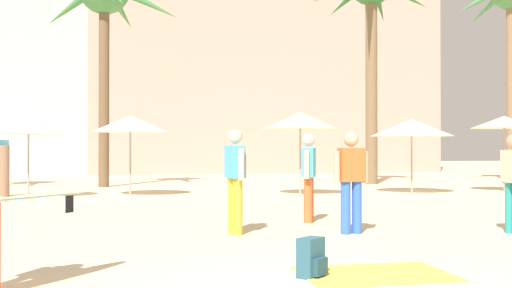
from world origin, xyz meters
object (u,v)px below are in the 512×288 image
object	(u,v)px
cafe_umbrella_3	(504,122)
person_mid_left	(351,178)
palm_tree_far_right	(371,4)
cafe_umbrella_1	(29,126)
person_far_right	(235,176)
beach_towel	(375,274)
palm_tree_far_left	(511,5)
palm_tree_right	(104,1)
cafe_umbrella_4	(130,124)
person_mid_right	(309,174)
cafe_umbrella_5	(300,120)
cafe_umbrella_2	(412,128)
backpack	(312,258)

from	to	relation	value
cafe_umbrella_3	person_mid_left	world-z (taller)	cafe_umbrella_3
palm_tree_far_right	cafe_umbrella_1	world-z (taller)	palm_tree_far_right
person_mid_left	person_far_right	world-z (taller)	person_far_right
beach_towel	cafe_umbrella_1	bearing A→B (deg)	113.23
palm_tree_far_left	palm_tree_right	size ratio (longest dim) A/B	1.09
beach_towel	person_mid_left	bearing A→B (deg)	72.78
cafe_umbrella_1	cafe_umbrella_4	xyz separation A→B (m)	(2.80, 0.07, 0.08)
palm_tree_far_left	palm_tree_right	world-z (taller)	palm_tree_far_left
person_mid_right	cafe_umbrella_5	bearing A→B (deg)	-80.14
cafe_umbrella_4	beach_towel	xyz separation A→B (m)	(2.33, -12.02, -2.10)
cafe_umbrella_4	person_mid_right	xyz separation A→B (m)	(3.10, -7.29, -1.20)
beach_towel	person_far_right	size ratio (longest dim) A/B	0.95
palm_tree_far_right	cafe_umbrella_3	world-z (taller)	palm_tree_far_right
palm_tree_far_left	cafe_umbrella_2	xyz separation A→B (m)	(-6.81, -4.59, -5.24)
cafe_umbrella_3	person_far_right	size ratio (longest dim) A/B	1.44
palm_tree_far_left	person_far_right	xyz separation A→B (m)	(-13.89, -12.35, -6.35)
palm_tree_far_left	cafe_umbrella_3	size ratio (longest dim) A/B	3.66
beach_towel	person_far_right	xyz separation A→B (m)	(-0.88, 3.45, 0.92)
palm_tree_right	person_mid_left	bearing A→B (deg)	-73.11
palm_tree_far_left	person_mid_right	distance (m)	17.69
palm_tree_right	beach_towel	xyz separation A→B (m)	(3.17, -16.66, -6.74)
cafe_umbrella_2	person_mid_right	distance (m)	8.53
palm_tree_far_left	person_far_right	bearing A→B (deg)	-138.35
cafe_umbrella_3	cafe_umbrella_5	world-z (taller)	cafe_umbrella_5
palm_tree_far_right	cafe_umbrella_2	world-z (taller)	palm_tree_far_right
person_mid_left	cafe_umbrella_4	bearing A→B (deg)	15.19
backpack	person_far_right	bearing A→B (deg)	142.68
cafe_umbrella_3	cafe_umbrella_4	world-z (taller)	cafe_umbrella_3
cafe_umbrella_3	backpack	world-z (taller)	cafe_umbrella_3
backpack	person_mid_right	xyz separation A→B (m)	(1.49, 4.71, 0.70)
palm_tree_right	person_mid_right	distance (m)	13.86
cafe_umbrella_2	backpack	bearing A→B (deg)	-121.71
palm_tree_far_left	beach_towel	bearing A→B (deg)	-129.47
palm_tree_far_left	beach_towel	distance (m)	21.72
cafe_umbrella_2	person_far_right	size ratio (longest dim) A/B	1.52
cafe_umbrella_2	cafe_umbrella_1	bearing A→B (deg)	176.28
cafe_umbrella_4	person_far_right	distance (m)	8.77
palm_tree_far_right	backpack	world-z (taller)	palm_tree_far_right
cafe_umbrella_4	beach_towel	size ratio (longest dim) A/B	1.47
cafe_umbrella_4	person_mid_right	bearing A→B (deg)	-66.94
cafe_umbrella_5	person_mid_left	size ratio (longest dim) A/B	1.51
palm_tree_right	backpack	distance (m)	18.05
cafe_umbrella_5	person_far_right	world-z (taller)	cafe_umbrella_5
palm_tree_far_left	palm_tree_right	xyz separation A→B (m)	(-16.19, 0.86, -0.52)
cafe_umbrella_2	backpack	size ratio (longest dim) A/B	6.08
cafe_umbrella_3	palm_tree_far_left	bearing A→B (deg)	52.25
cafe_umbrella_3	cafe_umbrella_4	bearing A→B (deg)	175.47
palm_tree_far_left	beach_towel	xyz separation A→B (m)	(-13.01, -15.80, -7.26)
palm_tree_right	person_far_right	bearing A→B (deg)	-80.15
beach_towel	person_mid_left	size ratio (longest dim) A/B	0.98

